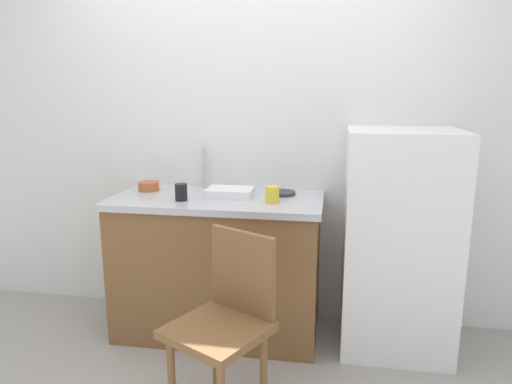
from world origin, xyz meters
The scene contains 11 objects.
back_wall centered at (0.00, 1.00, 1.34)m, with size 4.80×0.10×2.68m, color silver.
cabinet_base centered at (-0.13, 0.65, 0.42)m, with size 1.25×0.60×0.85m, color brown.
countertop centered at (-0.13, 0.65, 0.87)m, with size 1.29×0.64×0.04m, color #B7B7BC.
faucet centered at (-0.28, 0.90, 1.03)m, with size 0.02×0.02×0.28m, color #B7B7BC.
refrigerator centered at (0.96, 0.66, 0.66)m, with size 0.63×0.57×1.31m, color white.
chair centered at (0.10, -0.14, 0.50)m, with size 0.54×0.54×0.89m.
dish_tray centered at (-0.06, 0.68, 0.91)m, with size 0.28×0.20×0.05m, color white.
terracotta_bowl centered at (-0.62, 0.75, 0.92)m, with size 0.13×0.13×0.06m, color #B25B33.
hotplate centered at (0.25, 0.78, 0.90)m, with size 0.17×0.17×0.02m, color #2D2D2D.
cup_black centered at (-0.32, 0.52, 0.94)m, with size 0.07×0.07×0.10m, color black.
cup_yellow centered at (0.22, 0.56, 0.94)m, with size 0.08×0.08×0.10m, color yellow.
Camera 1 is at (0.56, -2.04, 1.53)m, focal length 32.58 mm.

